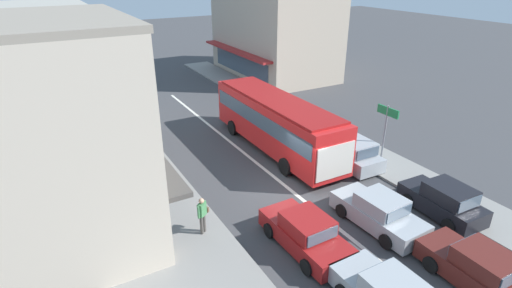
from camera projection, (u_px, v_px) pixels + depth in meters
The scene contains 17 objects.
ground_plane at pixel (289, 189), 19.94m from camera, with size 140.00×140.00×0.00m, color #3F3F42.
lane_centre_line at pixel (251, 158), 23.10m from camera, with size 0.20×28.00×0.01m, color silver.
sidewalk_left at pixel (123, 170), 21.60m from camera, with size 5.20×44.00×0.14m, color gray.
kerb_right at pixel (315, 126), 27.46m from camera, with size 2.80×44.00×0.12m, color gray.
shopfront_corner_near at pixel (43, 143), 14.42m from camera, with size 7.82×7.44×8.71m.
shopfront_mid_block at pixel (32, 89), 21.30m from camera, with size 7.85×9.02×8.35m.
building_right_far at pixel (274, 32), 39.26m from camera, with size 8.59×13.00×8.26m.
city_bus at pixel (276, 120), 23.43m from camera, with size 2.80×10.87×3.23m.
sedan_behind_bus_mid at pixel (305, 233), 15.58m from camera, with size 1.96×4.23×1.47m.
sedan_adjacent_lane_trail at pixel (379, 212), 16.90m from camera, with size 2.01×4.26×1.47m.
sedan_behind_bus_near at pixel (481, 271), 13.67m from camera, with size 1.96×4.23×1.47m.
parked_hatchback_kerb_front at pixel (443, 201), 17.64m from camera, with size 1.93×3.76×1.54m.
parked_wagon_kerb_second at pixel (347, 151), 22.29m from camera, with size 2.04×4.55×1.58m.
traffic_light_downstreet at pixel (109, 61), 33.26m from camera, with size 0.33×0.24×4.20m.
directional_road_sign at pixel (386, 123), 20.91m from camera, with size 0.10×1.40×3.60m.
pedestrian_with_handbag_near at pixel (202, 213), 16.13m from camera, with size 0.60×0.51×1.63m.
pedestrian_browsing_midblock at pixel (144, 129), 24.35m from camera, with size 0.49×0.61×1.63m.
Camera 1 is at (-9.96, -14.16, 10.27)m, focal length 28.00 mm.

